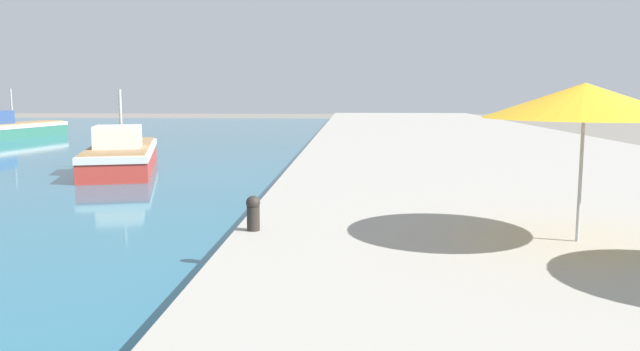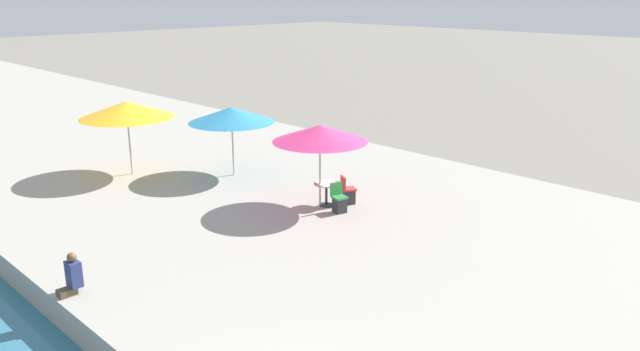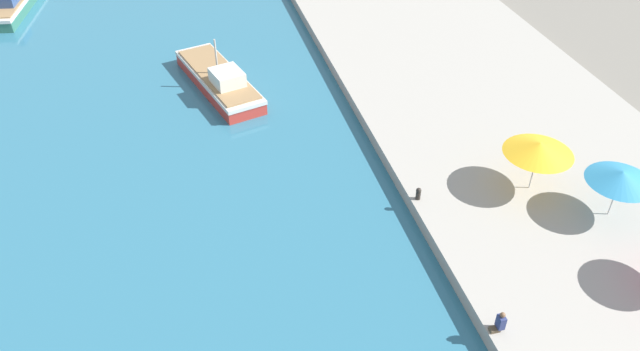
# 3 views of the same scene
# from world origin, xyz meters

# --- Properties ---
(quay_promenade) EXTENTS (16.00, 90.00, 0.75)m
(quay_promenade) POSITION_xyz_m (8.00, 37.00, 0.37)
(quay_promenade) COLOR #A39E93
(quay_promenade) RESTS_ON ground_plane
(fishing_boat_near) EXTENTS (4.92, 9.48, 3.38)m
(fishing_boat_near) POSITION_xyz_m (-7.55, 30.23, 0.71)
(fishing_boat_near) COLOR red
(fishing_boat_near) RESTS_ON water_basin
(fishing_boat_mid) EXTENTS (3.62, 9.96, 3.49)m
(fishing_boat_mid) POSITION_xyz_m (-21.89, 47.31, 0.74)
(fishing_boat_mid) COLOR #33705B
(fishing_boat_mid) RESTS_ON water_basin
(cafe_umbrella_white) EXTENTS (3.11, 3.11, 2.51)m
(cafe_umbrella_white) POSITION_xyz_m (8.66, 12.50, 2.99)
(cafe_umbrella_white) COLOR #B7B7B7
(cafe_umbrella_white) RESTS_ON quay_promenade
(cafe_umbrella_striped) EXTENTS (3.36, 3.36, 2.70)m
(cafe_umbrella_striped) POSITION_xyz_m (6.06, 15.23, 3.16)
(cafe_umbrella_striped) COLOR #B7B7B7
(cafe_umbrella_striped) RESTS_ON quay_promenade
(person_at_quay) EXTENTS (0.53, 0.36, 0.97)m
(person_at_quay) POSITION_xyz_m (0.44, 7.56, 1.18)
(person_at_quay) COLOR brown
(person_at_quay) RESTS_ON quay_promenade
(mooring_bollard) EXTENTS (0.26, 0.26, 0.65)m
(mooring_bollard) POSITION_xyz_m (0.36, 15.77, 1.10)
(mooring_bollard) COLOR #2D2823
(mooring_bollard) RESTS_ON quay_promenade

